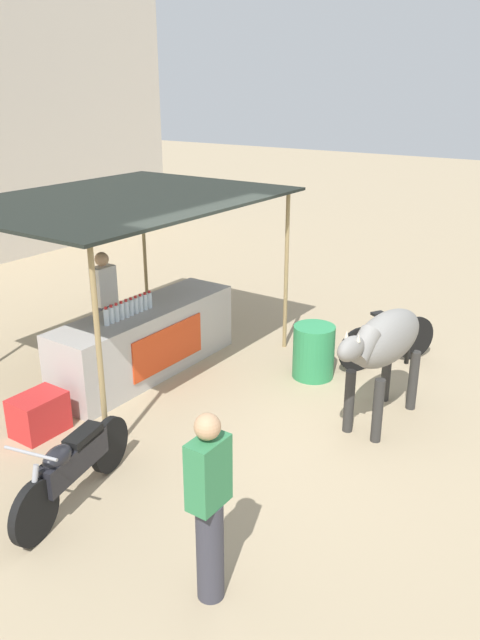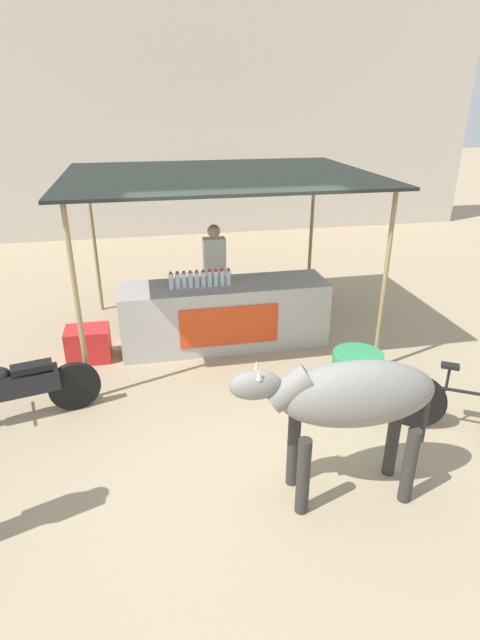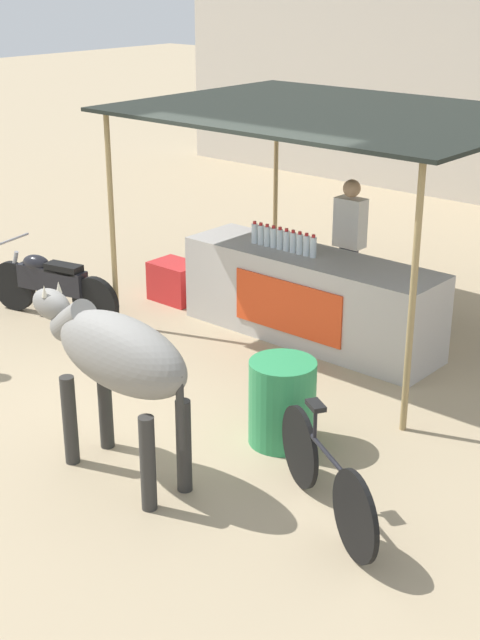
{
  "view_description": "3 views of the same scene",
  "coord_description": "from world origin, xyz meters",
  "views": [
    {
      "loc": [
        -5.91,
        -3.48,
        3.85
      ],
      "look_at": [
        0.25,
        0.77,
        1.02
      ],
      "focal_mm": 35.0,
      "sensor_mm": 36.0,
      "label": 1
    },
    {
      "loc": [
        -1.1,
        -4.46,
        3.42
      ],
      "look_at": [
        0.07,
        1.38,
        0.75
      ],
      "focal_mm": 28.0,
      "sensor_mm": 36.0,
      "label": 2
    },
    {
      "loc": [
        5.38,
        -5.19,
        3.84
      ],
      "look_at": [
        0.27,
        0.72,
        0.73
      ],
      "focal_mm": 50.0,
      "sensor_mm": 36.0,
      "label": 3
    }
  ],
  "objects": [
    {
      "name": "motorcycle_parked",
      "position": [
        -2.63,
        0.73,
        0.43
      ],
      "size": [
        1.77,
        0.63,
        0.9
      ],
      "color": "black",
      "rests_on": "ground"
    },
    {
      "name": "stall_awning",
      "position": [
        0.0,
        2.5,
        2.36
      ],
      "size": [
        4.2,
        3.2,
        2.46
      ],
      "color": "black",
      "rests_on": "ground"
    },
    {
      "name": "water_barrel",
      "position": [
        1.2,
        0.19,
        0.38
      ],
      "size": [
        0.58,
        0.58,
        0.75
      ],
      "primitive_type": "cylinder",
      "color": "#2D8C51",
      "rests_on": "ground"
    },
    {
      "name": "vendor_behind_counter",
      "position": [
        -0.02,
        2.95,
        0.85
      ],
      "size": [
        0.34,
        0.22,
        1.65
      ],
      "color": "#383842",
      "rests_on": "ground"
    },
    {
      "name": "cooler_box",
      "position": [
        -1.97,
        2.1,
        0.24
      ],
      "size": [
        0.6,
        0.44,
        0.48
      ],
      "primitive_type": "cube",
      "color": "red",
      "rests_on": "ground"
    },
    {
      "name": "building_wall_far",
      "position": [
        0.0,
        9.1,
        3.08
      ],
      "size": [
        16.0,
        0.5,
        6.15
      ],
      "primitive_type": "cube",
      "color": "beige",
      "rests_on": "ground"
    },
    {
      "name": "stall_counter",
      "position": [
        0.0,
        2.2,
        0.48
      ],
      "size": [
        3.0,
        0.82,
        0.96
      ],
      "color": "#B2ADA8",
      "rests_on": "ground"
    },
    {
      "name": "ground_plane",
      "position": [
        0.0,
        0.0,
        0.0
      ],
      "size": [
        60.0,
        60.0,
        0.0
      ],
      "primitive_type": "plane",
      "color": "tan"
    },
    {
      "name": "water_bottle_row",
      "position": [
        -0.35,
        2.15,
        1.07
      ],
      "size": [
        0.88,
        0.07,
        0.25
      ],
      "color": "silver",
      "rests_on": "stall_counter"
    },
    {
      "name": "bicycle_leaning",
      "position": [
        2.16,
        -0.51,
        0.35
      ],
      "size": [
        1.45,
        0.88,
        0.85
      ],
      "color": "black",
      "rests_on": "ground"
    },
    {
      "name": "cow",
      "position": [
        0.54,
        -1.07,
        1.03
      ],
      "size": [
        1.83,
        0.6,
        1.44
      ],
      "color": "gray",
      "rests_on": "ground"
    }
  ]
}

